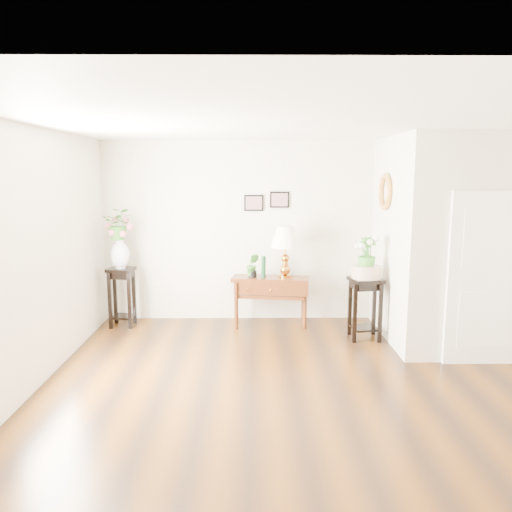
{
  "coord_description": "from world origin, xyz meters",
  "views": [
    {
      "loc": [
        -0.68,
        -5.02,
        2.29
      ],
      "look_at": [
        -0.63,
        1.3,
        1.25
      ],
      "focal_mm": 35.0,
      "sensor_mm": 36.0,
      "label": 1
    }
  ],
  "objects_px": {
    "console_table": "(270,302)",
    "plant_stand_b": "(365,308)",
    "table_lamp": "(285,254)",
    "plant_stand_a": "(122,297)"
  },
  "relations": [
    {
      "from": "console_table",
      "to": "plant_stand_b",
      "type": "distance_m",
      "value": 1.43
    },
    {
      "from": "console_table",
      "to": "table_lamp",
      "type": "distance_m",
      "value": 0.77
    },
    {
      "from": "console_table",
      "to": "plant_stand_b",
      "type": "xyz_separation_m",
      "value": [
        1.3,
        -0.57,
        0.05
      ]
    },
    {
      "from": "console_table",
      "to": "table_lamp",
      "type": "bearing_deg",
      "value": 7.74
    },
    {
      "from": "table_lamp",
      "to": "plant_stand_a",
      "type": "height_order",
      "value": "table_lamp"
    },
    {
      "from": "console_table",
      "to": "table_lamp",
      "type": "xyz_separation_m",
      "value": [
        0.22,
        0.0,
        0.73
      ]
    },
    {
      "from": "console_table",
      "to": "plant_stand_b",
      "type": "relative_size",
      "value": 1.32
    },
    {
      "from": "console_table",
      "to": "plant_stand_a",
      "type": "bearing_deg",
      "value": -173.37
    },
    {
      "from": "table_lamp",
      "to": "plant_stand_a",
      "type": "distance_m",
      "value": 2.56
    },
    {
      "from": "plant_stand_a",
      "to": "console_table",
      "type": "bearing_deg",
      "value": -1.11
    }
  ]
}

